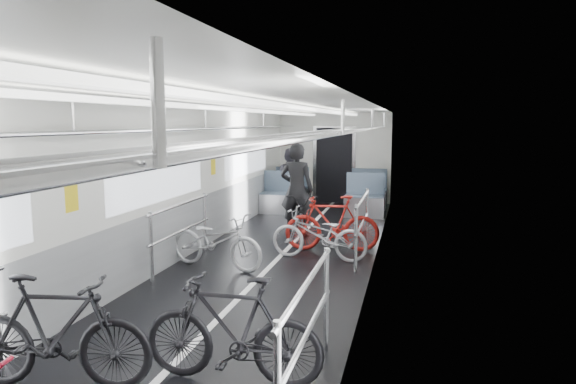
% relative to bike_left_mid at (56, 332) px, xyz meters
% --- Properties ---
extents(car_shell, '(3.02, 14.01, 2.41)m').
position_rel_bike_left_mid_xyz_m(car_shell, '(0.73, 5.07, 0.65)').
color(car_shell, black).
rests_on(car_shell, ground).
extents(bike_left_mid, '(1.64, 0.71, 0.95)m').
position_rel_bike_left_mid_xyz_m(bike_left_mid, '(0.00, 0.00, 0.00)').
color(bike_left_mid, black).
rests_on(bike_left_mid, floor).
extents(bike_left_far, '(1.66, 0.90, 0.83)m').
position_rel_bike_left_mid_xyz_m(bike_left_far, '(-0.03, 3.57, -0.06)').
color(bike_left_far, '#A7A8AC').
rests_on(bike_left_far, floor).
extents(bike_right_near, '(1.54, 0.46, 0.92)m').
position_rel_bike_left_mid_xyz_m(bike_right_near, '(1.35, 0.42, -0.02)').
color(bike_right_near, black).
rests_on(bike_right_near, floor).
extents(bike_right_mid, '(1.59, 0.69, 0.81)m').
position_rel_bike_left_mid_xyz_m(bike_right_mid, '(1.37, 4.38, -0.07)').
color(bike_right_mid, '#A9A8AD').
rests_on(bike_right_mid, floor).
extents(bike_right_far, '(1.63, 0.66, 0.95)m').
position_rel_bike_left_mid_xyz_m(bike_right_far, '(1.48, 4.98, -0.00)').
color(bike_right_far, '#A21914').
rests_on(bike_right_far, floor).
extents(bike_aisle, '(0.87, 1.71, 0.86)m').
position_rel_bike_left_mid_xyz_m(bike_aisle, '(0.78, 5.90, -0.05)').
color(bike_aisle, black).
rests_on(bike_aisle, floor).
extents(person_standing, '(0.68, 0.47, 1.77)m').
position_rel_bike_left_mid_xyz_m(person_standing, '(0.65, 6.00, 0.41)').
color(person_standing, black).
rests_on(person_standing, floor).
extents(person_seated, '(0.88, 0.78, 1.52)m').
position_rel_bike_left_mid_xyz_m(person_seated, '(-0.17, 8.85, 0.28)').
color(person_seated, '#2E2D35').
rests_on(person_seated, floor).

